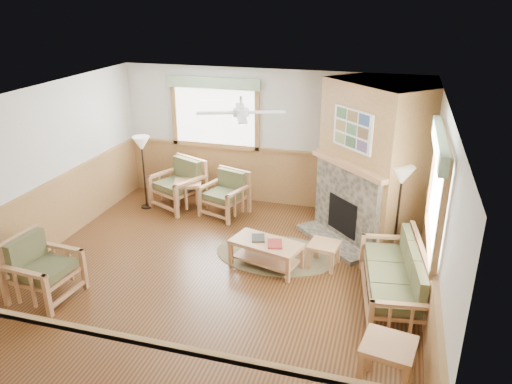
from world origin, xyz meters
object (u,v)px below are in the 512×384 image
(armchair_back_right, at_px, (224,194))
(floor_lamp_left, at_px, (144,173))
(end_table_chairs, at_px, (188,196))
(footstool, at_px, (323,255))
(armchair_back_left, at_px, (178,184))
(coffee_table, at_px, (266,254))
(armchair_left, at_px, (43,268))
(sofa, at_px, (393,276))
(end_table_sofa, at_px, (386,367))
(floor_lamp_right, at_px, (398,215))

(armchair_back_right, xyz_separation_m, floor_lamp_left, (-1.62, -0.12, 0.32))
(end_table_chairs, distance_m, footstool, 3.26)
(armchair_back_left, height_order, coffee_table, armchair_back_left)
(coffee_table, relative_size, end_table_chairs, 1.87)
(armchair_left, relative_size, coffee_table, 0.83)
(armchair_back_left, xyz_separation_m, end_table_chairs, (0.25, -0.07, -0.18))
(sofa, relative_size, floor_lamp_left, 1.26)
(armchair_back_left, bearing_deg, end_table_sofa, -19.07)
(footstool, xyz_separation_m, floor_lamp_left, (-3.77, 1.31, 0.54))
(armchair_left, bearing_deg, coffee_table, -54.72)
(footstool, relative_size, floor_lamp_right, 0.28)
(end_table_sofa, relative_size, footstool, 1.35)
(end_table_sofa, bearing_deg, sofa, 90.00)
(armchair_back_right, height_order, floor_lamp_right, floor_lamp_right)
(sofa, height_order, armchair_back_right, sofa)
(end_table_chairs, bearing_deg, footstool, -26.51)
(armchair_left, height_order, floor_lamp_left, floor_lamp_left)
(coffee_table, bearing_deg, sofa, 1.41)
(footstool, relative_size, floor_lamp_left, 0.31)
(floor_lamp_left, bearing_deg, armchair_back_right, 4.09)
(armchair_back_right, bearing_deg, floor_lamp_left, -157.70)
(armchair_left, bearing_deg, floor_lamp_left, 6.96)
(sofa, bearing_deg, footstool, -133.32)
(end_table_sofa, height_order, footstool, end_table_sofa)
(sofa, relative_size, armchair_back_left, 1.95)
(floor_lamp_left, bearing_deg, end_table_sofa, -37.88)
(armchair_back_left, bearing_deg, armchair_back_right, 18.64)
(armchair_back_right, distance_m, floor_lamp_left, 1.66)
(armchair_back_right, bearing_deg, end_table_sofa, -32.16)
(end_table_chairs, xyz_separation_m, end_table_sofa, (3.97, -3.90, 0.01))
(sofa, relative_size, end_table_sofa, 3.05)
(floor_lamp_left, bearing_deg, armchair_back_left, 19.46)
(armchair_back_left, relative_size, armchair_left, 1.05)
(armchair_back_right, xyz_separation_m, coffee_table, (1.29, -1.71, -0.20))
(armchair_back_right, relative_size, end_table_chairs, 1.43)
(end_table_chairs, relative_size, footstool, 1.30)
(armchair_back_right, relative_size, footstool, 1.86)
(armchair_back_right, distance_m, end_table_sofa, 5.03)
(floor_lamp_left, xyz_separation_m, floor_lamp_right, (4.83, -0.80, 0.06))
(armchair_back_right, relative_size, floor_lamp_left, 0.57)
(armchair_back_right, distance_m, end_table_chairs, 0.78)
(end_table_sofa, bearing_deg, end_table_chairs, 135.53)
(armchair_back_right, xyz_separation_m, armchair_left, (-1.48, -3.37, 0.03))
(end_table_sofa, xyz_separation_m, floor_lamp_right, (0.00, 2.96, 0.49))
(floor_lamp_right, bearing_deg, footstool, -154.24)
(armchair_back_right, bearing_deg, armchair_left, -95.50)
(armchair_back_left, relative_size, floor_lamp_right, 0.60)
(footstool, distance_m, floor_lamp_right, 1.32)
(floor_lamp_right, bearing_deg, floor_lamp_left, 170.59)
(sofa, xyz_separation_m, armchair_back_right, (-3.21, 2.18, -0.01))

